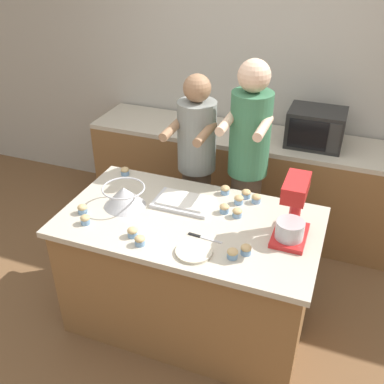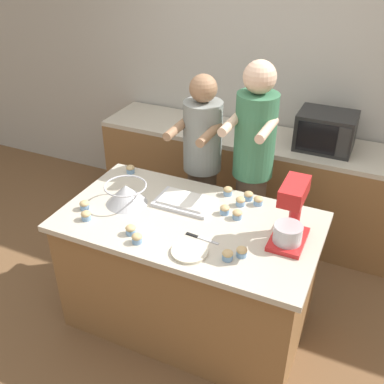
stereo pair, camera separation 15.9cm
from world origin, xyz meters
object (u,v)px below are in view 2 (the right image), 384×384
cupcake_1 (228,255)px  cupcake_8 (228,191)px  knife (200,238)px  cupcake_10 (130,169)px  cupcake_11 (242,252)px  cupcake_12 (131,230)px  person_right (252,171)px  cupcake_4 (85,205)px  cupcake_6 (258,201)px  cupcake_9 (137,238)px  person_left (202,171)px  stand_mixer (291,217)px  cupcake_0 (86,215)px  cupcake_5 (240,201)px  microwave_oven (326,131)px  baking_tray (185,201)px  cupcake_3 (248,196)px  cupcake_2 (237,214)px  mixing_bowl (126,194)px  cupcake_7 (225,209)px  small_plate (190,252)px

cupcake_1 → cupcake_8: same height
knife → cupcake_10: bearing=146.8°
cupcake_11 → cupcake_12: same height
person_right → cupcake_4: (-0.88, -0.85, -0.03)m
cupcake_6 → cupcake_9: (-0.53, -0.70, 0.00)m
person_left → cupcake_11: bearing=-54.4°
stand_mixer → cupcake_0: bearing=-165.7°
person_left → person_right: (0.40, 0.00, 0.09)m
cupcake_5 → microwave_oven: bearing=71.9°
baking_tray → cupcake_11: bearing=-34.3°
baking_tray → cupcake_11: 0.64m
cupcake_3 → cupcake_9: size_ratio=1.00×
stand_mixer → cupcake_3: bearing=136.4°
cupcake_2 → cupcake_8: bearing=122.7°
microwave_oven → mixing_bowl: bearing=-127.9°
cupcake_5 → person_right: bearing=96.6°
cupcake_2 → mixing_bowl: bearing=-169.2°
cupcake_3 → cupcake_8: size_ratio=1.00×
mixing_bowl → cupcake_7: mixing_bowl is taller
stand_mixer → cupcake_11: size_ratio=6.43×
cupcake_1 → cupcake_3: 0.66m
cupcake_7 → cupcake_12: size_ratio=1.00×
small_plate → cupcake_9: size_ratio=3.39×
cupcake_7 → cupcake_10: (-0.85, 0.22, 0.00)m
cupcake_4 → baking_tray: bearing=30.1°
cupcake_4 → cupcake_11: same height
knife → cupcake_8: cupcake_8 is taller
cupcake_3 → cupcake_7: size_ratio=1.00×
microwave_oven → cupcake_2: bearing=-104.5°
cupcake_5 → cupcake_12: (-0.50, -0.58, 0.00)m
cupcake_3 → cupcake_6: size_ratio=1.00×
cupcake_7 → cupcake_10: size_ratio=1.00×
person_left → cupcake_7: 0.64m
cupcake_3 → cupcake_4: size_ratio=1.00×
cupcake_10 → person_right: bearing=18.8°
cupcake_6 → cupcake_12: size_ratio=1.00×
mixing_bowl → cupcake_8: 0.70m
person_right → microwave_oven: (0.39, 0.69, 0.12)m
cupcake_4 → cupcake_6: same height
person_right → knife: (-0.06, -0.83, -0.06)m
cupcake_5 → cupcake_11: bearing=-69.9°
cupcake_6 → cupcake_7: 0.26m
mixing_bowl → cupcake_5: bearing=22.7°
cupcake_7 → small_plate: bearing=-94.8°
small_plate → cupcake_5: size_ratio=3.39×
microwave_oven → small_plate: bearing=-105.0°
cupcake_0 → cupcake_4: size_ratio=1.00×
stand_mixer → mixing_bowl: 1.11m
microwave_oven → cupcake_3: size_ratio=7.13×
cupcake_0 → cupcake_12: 0.34m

